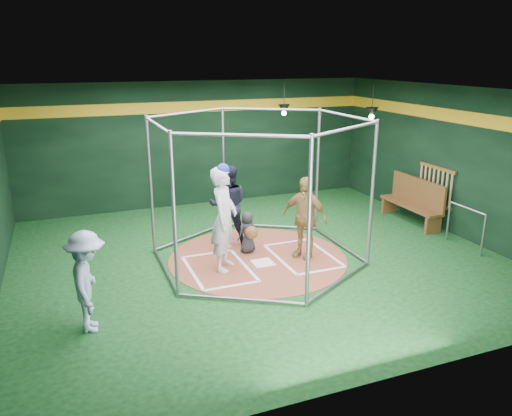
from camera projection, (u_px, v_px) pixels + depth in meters
name	position (u px, v px, depth m)	size (l,w,h in m)	color
room_shell	(258.00, 179.00, 10.17)	(10.10, 9.10, 3.53)	#0C3613
clay_disc	(258.00, 258.00, 10.68)	(3.80, 3.80, 0.01)	brown
home_plate	(263.00, 263.00, 10.41)	(0.43, 0.43, 0.01)	white
batter_box_left	(219.00, 269.00, 10.12)	(1.17, 1.77, 0.01)	white
batter_box_right	(303.00, 256.00, 10.78)	(1.17, 1.77, 0.01)	white
batting_cage	(258.00, 191.00, 10.24)	(4.05, 4.67, 3.00)	gray
bat_rack	(435.00, 186.00, 12.44)	(0.07, 1.25, 0.98)	brown
pendant_lamp_near	(284.00, 109.00, 13.85)	(0.34, 0.34, 0.90)	black
pendant_lamp_far	(372.00, 112.00, 13.05)	(0.34, 0.34, 0.90)	black
batter_figure	(224.00, 218.00, 9.86)	(0.83, 0.92, 2.17)	silver
visitor_leopard	(304.00, 217.00, 10.52)	(1.03, 0.43, 1.76)	tan
catcher_figure	(248.00, 232.00, 10.83)	(0.51, 0.59, 0.92)	black
umpire	(228.00, 205.00, 11.27)	(0.89, 0.69, 1.83)	black
bystander_blue	(88.00, 282.00, 7.70)	(1.06, 0.61, 1.64)	#A8BCDE
dugout_bench	(414.00, 200.00, 12.83)	(0.47, 2.00, 1.17)	brown
steel_railing	(466.00, 221.00, 11.09)	(0.05, 1.11, 0.96)	gray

